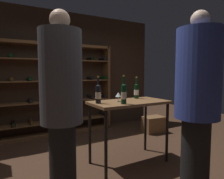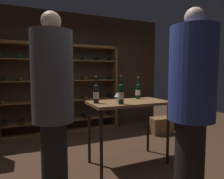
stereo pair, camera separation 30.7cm
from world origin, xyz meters
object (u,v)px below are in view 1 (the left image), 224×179
object	(u,v)px
wine_crate	(153,124)
wine_bottle_gold_foil	(136,91)
person_guest_khaki	(197,96)
person_guest_plum_blouse	(62,99)
wine_rack	(55,90)
wine_bottle_amber_reserve	(98,94)
wine_bottle_black_capsule	(124,93)
tasting_table	(129,109)
wine_glass_stemmed_left	(118,95)

from	to	relation	value
wine_crate	wine_bottle_gold_foil	size ratio (longest dim) A/B	1.31
wine_bottle_gold_foil	person_guest_khaki	bearing A→B (deg)	-95.31
person_guest_plum_blouse	wine_rack	bearing A→B (deg)	-64.18
person_guest_plum_blouse	person_guest_khaki	world-z (taller)	person_guest_khaki
person_guest_khaki	wine_bottle_amber_reserve	bearing A→B (deg)	-130.80
wine_rack	person_guest_plum_blouse	xyz separation A→B (m)	(-0.52, -2.45, 0.11)
wine_rack	person_guest_plum_blouse	size ratio (longest dim) A/B	1.32
person_guest_khaki	wine_bottle_gold_foil	xyz separation A→B (m)	(0.12, 1.26, -0.05)
wine_bottle_gold_foil	person_guest_plum_blouse	bearing A→B (deg)	-155.39
wine_bottle_black_capsule	tasting_table	bearing A→B (deg)	40.62
wine_crate	wine_bottle_black_capsule	world-z (taller)	wine_bottle_black_capsule
person_guest_plum_blouse	wine_glass_stemmed_left	distance (m)	1.10
person_guest_khaki	wine_crate	size ratio (longest dim) A/B	4.27
person_guest_khaki	wine_bottle_black_capsule	distance (m)	0.95
tasting_table	wine_bottle_gold_foil	world-z (taller)	wine_bottle_gold_foil
wine_bottle_black_capsule	person_guest_khaki	bearing A→B (deg)	-65.80
wine_crate	tasting_table	bearing A→B (deg)	-143.87
wine_crate	wine_bottle_black_capsule	size ratio (longest dim) A/B	1.20
wine_bottle_black_capsule	wine_glass_stemmed_left	bearing A→B (deg)	77.53
wine_rack	wine_glass_stemmed_left	distance (m)	2.01
person_guest_plum_blouse	wine_bottle_gold_foil	bearing A→B (deg)	-117.58
tasting_table	wine_bottle_amber_reserve	xyz separation A→B (m)	(-0.50, 0.03, 0.25)
tasting_table	wine_bottle_gold_foil	distance (m)	0.43
person_guest_plum_blouse	wine_bottle_amber_reserve	size ratio (longest dim) A/B	5.20
wine_rack	wine_bottle_black_capsule	world-z (taller)	wine_rack
wine_crate	person_guest_khaki	bearing A→B (deg)	-120.63
wine_bottle_black_capsule	wine_glass_stemmed_left	xyz separation A→B (m)	(0.05, 0.23, -0.04)
tasting_table	person_guest_plum_blouse	size ratio (longest dim) A/B	0.58
wine_rack	tasting_table	size ratio (longest dim) A/B	2.26
wine_glass_stemmed_left	wine_bottle_black_capsule	bearing A→B (deg)	-102.47
person_guest_plum_blouse	wine_crate	xyz separation A→B (m)	(2.55, 1.48, -0.94)
wine_bottle_amber_reserve	wine_bottle_black_capsule	xyz separation A→B (m)	(0.28, -0.22, 0.01)
person_guest_plum_blouse	wine_glass_stemmed_left	world-z (taller)	person_guest_plum_blouse
wine_rack	person_guest_khaki	size ratio (longest dim) A/B	1.30
wine_crate	wine_glass_stemmed_left	world-z (taller)	wine_glass_stemmed_left
wine_crate	wine_bottle_gold_foil	distance (m)	1.65
wine_rack	wine_bottle_gold_foil	distance (m)	2.01
person_guest_khaki	wine_bottle_gold_foil	size ratio (longest dim) A/B	5.61
wine_bottle_gold_foil	wine_bottle_amber_reserve	size ratio (longest dim) A/B	0.94
person_guest_khaki	wine_bottle_gold_foil	world-z (taller)	person_guest_khaki
wine_crate	wine_rack	bearing A→B (deg)	154.55
wine_bottle_amber_reserve	wine_crate	bearing A→B (deg)	27.52
person_guest_plum_blouse	wine_bottle_amber_reserve	distance (m)	0.81
tasting_table	wine_glass_stemmed_left	size ratio (longest dim) A/B	8.46
person_guest_plum_blouse	wine_glass_stemmed_left	bearing A→B (deg)	-115.49
tasting_table	person_guest_khaki	distance (m)	1.11
wine_bottle_gold_foil	wine_glass_stemmed_left	world-z (taller)	wine_bottle_gold_foil
wine_bottle_gold_foil	wine_bottle_black_capsule	distance (m)	0.64
person_guest_plum_blouse	wine_bottle_black_capsule	xyz separation A→B (m)	(0.93, 0.27, -0.01)
wine_rack	wine_crate	size ratio (longest dim) A/B	5.53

